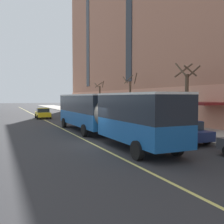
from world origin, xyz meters
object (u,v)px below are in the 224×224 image
Objects in this scene: street_tree_mid_block at (187,95)px; taxi_cab at (43,113)px; parked_car_darkgray_4 at (84,113)px; street_tree_far_downtown at (100,98)px; street_tree_far_uptown at (130,97)px; parked_car_white_0 at (69,110)px; city_bus at (102,112)px; parked_car_navy_5 at (184,131)px; parked_car_black_3 at (97,115)px; parked_car_white_1 at (124,120)px.

taxi_cab is at bearing 117.04° from street_tree_mid_block.
parked_car_darkgray_4 is 0.77× the size of street_tree_far_downtown.
street_tree_mid_block is at bearing -89.99° from street_tree_far_uptown.
street_tree_far_downtown is at bearing 16.31° from taxi_cab.
street_tree_mid_block is 11.51m from street_tree_far_uptown.
parked_car_white_0 and parked_car_darkgray_4 have the same top height.
city_bus is at bearing -110.28° from street_tree_far_downtown.
parked_car_white_0 and parked_car_navy_5 have the same top height.
city_bus is 4.29× the size of parked_car_navy_5.
city_bus is at bearing -98.81° from parked_car_white_0.
street_tree_far_uptown is at bearing 54.12° from city_bus.
street_tree_far_uptown is (10.23, -8.53, 2.42)m from taxi_cab.
street_tree_far_downtown reaches higher than parked_car_darkgray_4.
street_tree_mid_block reaches higher than city_bus.
parked_car_black_3 is 5.16m from street_tree_far_uptown.
city_bus is 4.15× the size of parked_car_black_3.
parked_car_white_1 is 0.81× the size of street_tree_far_downtown.
taxi_cab is 13.53m from street_tree_far_uptown.
street_tree_far_uptown is at bearing 57.85° from parked_car_white_1.
street_tree_mid_block is 23.03m from street_tree_far_downtown.
parked_car_navy_5 is at bearing -89.83° from parked_car_white_1.
parked_car_white_0 is 8.03m from parked_car_darkgray_4.
parked_car_navy_5 is 28.47m from street_tree_far_downtown.
city_bus is at bearing -125.88° from street_tree_far_uptown.
parked_car_navy_5 is at bearing -89.68° from parked_car_white_0.
parked_car_white_0 is 1.02× the size of taxi_cab.
street_tree_far_uptown is at bearing 90.01° from street_tree_mid_block.
parked_car_black_3 is (-0.15, 7.69, -0.00)m from parked_car_white_1.
parked_car_white_0 is 0.69× the size of street_tree_mid_block.
street_tree_far_uptown is (8.71, 12.04, 1.19)m from city_bus.
city_bus is 8.84m from street_tree_mid_block.
taxi_cab is (-1.51, 20.57, -1.23)m from city_bus.
street_tree_mid_block is at bearing -46.71° from parked_car_white_1.
street_tree_far_uptown is (-0.00, 11.51, -0.20)m from street_tree_mid_block.
street_tree_far_downtown reaches higher than parked_car_white_0.
parked_car_darkgray_4 is at bearing 88.18° from parked_car_black_3.
parked_car_white_0 is at bearing 89.98° from parked_car_black_3.
parked_car_black_3 is at bearing 170.01° from street_tree_far_uptown.
parked_car_navy_5 is (4.40, -4.50, -1.23)m from city_bus.
parked_car_white_0 and parked_car_white_1 have the same top height.
street_tree_mid_block is (4.49, -26.73, 2.62)m from parked_car_white_0.
parked_car_white_0 is at bearing 99.53° from street_tree_mid_block.
city_bus is 2.98× the size of street_tree_mid_block.
taxi_cab is 10.89m from street_tree_far_downtown.
street_tree_mid_block is (8.71, 0.53, 1.40)m from city_bus.
parked_car_white_0 is at bearing 106.43° from street_tree_far_uptown.
city_bus is 4.17× the size of parked_car_darkgray_4.
street_tree_mid_block is at bearing -89.98° from street_tree_far_downtown.
street_tree_far_downtown reaches higher than parked_car_black_3.
parked_car_darkgray_4 is 8.72m from street_tree_far_uptown.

